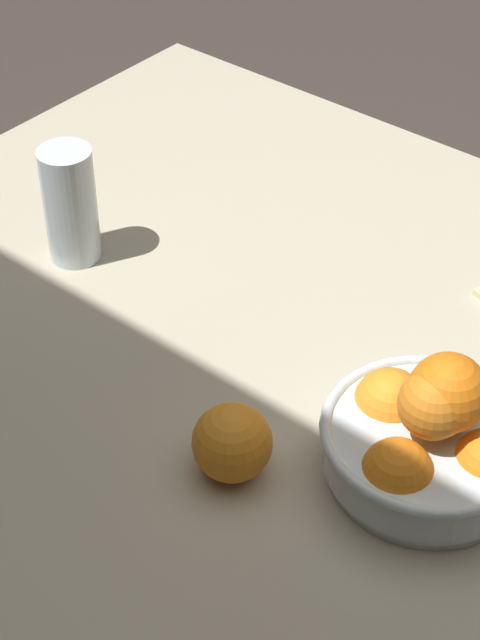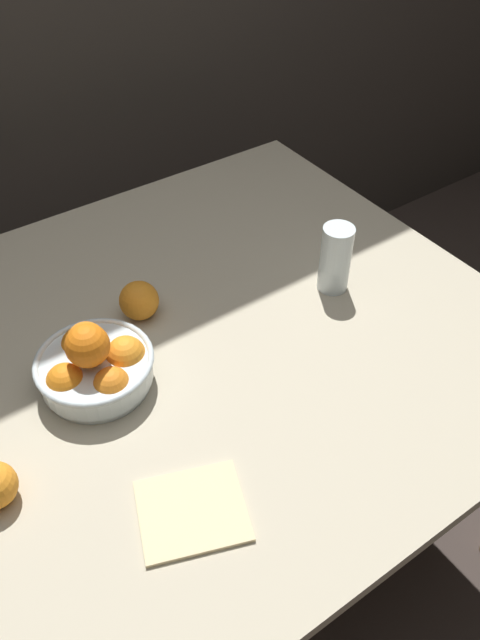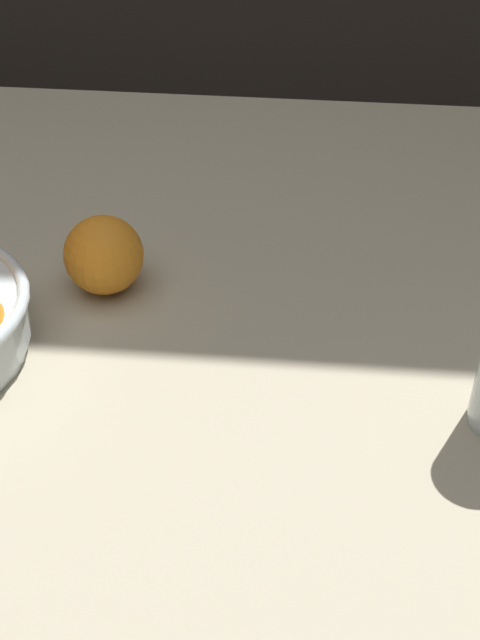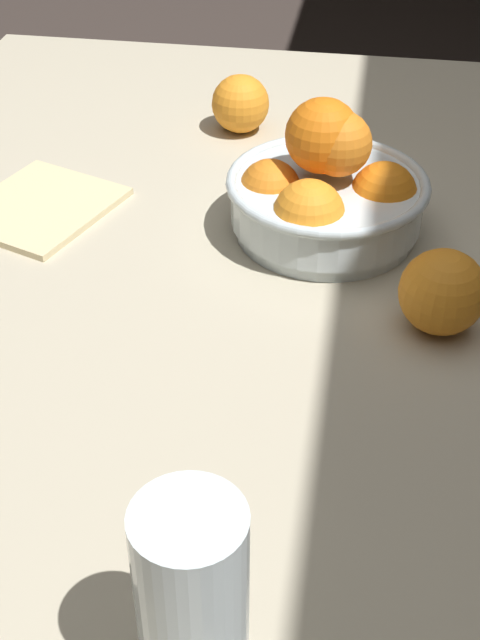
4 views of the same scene
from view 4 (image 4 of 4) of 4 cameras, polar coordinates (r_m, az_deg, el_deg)
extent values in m
cube|color=#B7AD93|center=(0.89, 4.49, -0.68)|extent=(1.40, 1.16, 0.03)
cylinder|color=#936B47|center=(1.72, -11.56, 4.45)|extent=(0.05, 0.05, 0.71)
cylinder|color=silver|center=(1.01, 5.46, 6.02)|extent=(0.20, 0.20, 0.02)
cylinder|color=silver|center=(0.99, 5.57, 7.56)|extent=(0.21, 0.21, 0.05)
torus|color=silver|center=(0.98, 5.65, 8.74)|extent=(0.22, 0.22, 0.01)
sphere|color=orange|center=(0.94, 4.42, 6.69)|extent=(0.08, 0.08, 0.08)
sphere|color=orange|center=(0.99, 9.16, 7.90)|extent=(0.07, 0.07, 0.07)
sphere|color=orange|center=(1.04, 5.40, 9.84)|extent=(0.07, 0.07, 0.07)
sphere|color=orange|center=(0.99, 1.92, 8.30)|extent=(0.07, 0.07, 0.07)
sphere|color=orange|center=(0.96, 5.32, 11.66)|extent=(0.08, 0.08, 0.08)
sphere|color=orange|center=(0.96, 6.36, 11.16)|extent=(0.07, 0.07, 0.07)
cylinder|color=#F4A314|center=(0.57, -2.99, -18.92)|extent=(0.06, 0.06, 0.11)
cylinder|color=silver|center=(0.56, -3.06, -17.67)|extent=(0.07, 0.07, 0.16)
sphere|color=orange|center=(1.22, 0.03, 13.67)|extent=(0.08, 0.08, 0.08)
sphere|color=orange|center=(0.86, 12.83, 1.76)|extent=(0.08, 0.08, 0.08)
cube|color=beige|center=(1.07, -12.70, 7.07)|extent=(0.21, 0.20, 0.01)
camera|label=1|loc=(1.38, 51.76, 39.98)|focal=60.00mm
camera|label=2|loc=(1.42, -42.26, 46.54)|focal=35.00mm
camera|label=3|loc=(0.82, -52.35, 29.29)|focal=50.00mm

